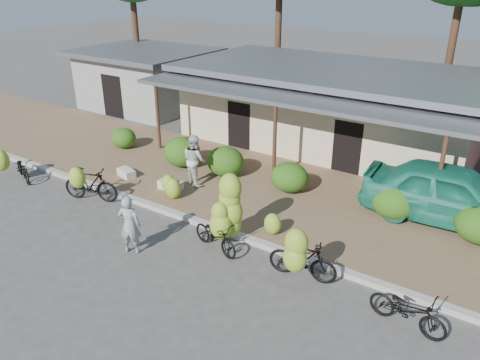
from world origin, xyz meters
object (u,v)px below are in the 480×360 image
object	(u,v)px
bike_far_left	(17,166)
sack_near	(171,185)
bike_right	(301,257)
bike_left	(89,184)
bike_center	(223,219)
teal_van	(453,194)
bike_far_right	(408,310)
vendor	(130,225)
sack_far	(126,173)
bystander	(195,160)

from	to	relation	value
bike_far_left	sack_near	world-z (taller)	bike_far_left
sack_near	bike_right	bearing A→B (deg)	-19.35
bike_far_left	bike_left	world-z (taller)	bike_left
bike_center	bike_right	xyz separation A→B (m)	(2.54, -0.32, -0.12)
bike_far_left	bike_right	size ratio (longest dim) A/B	0.96
bike_center	teal_van	size ratio (longest dim) A/B	0.41
bike_left	teal_van	bearing A→B (deg)	-83.11
bike_far_right	vendor	xyz separation A→B (m)	(-7.12, -1.16, 0.40)
bike_far_right	bike_left	bearing A→B (deg)	96.95
sack_near	teal_van	world-z (taller)	teal_van
sack_far	teal_van	xyz separation A→B (m)	(10.63, 3.03, 0.75)
bike_center	bike_right	size ratio (longest dim) A/B	1.18
bike_far_left	vendor	xyz separation A→B (m)	(6.92, -1.13, 0.29)
bike_center	bike_far_right	world-z (taller)	bike_center
bike_left	vendor	size ratio (longest dim) A/B	1.19
vendor	teal_van	size ratio (longest dim) A/B	0.32
sack_far	vendor	bearing A→B (deg)	-42.32
bike_left	teal_van	world-z (taller)	teal_van
bike_right	vendor	xyz separation A→B (m)	(-4.46, -1.33, 0.12)
bike_far_left	bystander	xyz separation A→B (m)	(5.73, 3.18, 0.47)
bike_far_right	sack_near	bearing A→B (deg)	83.70
sack_near	sack_far	xyz separation A→B (m)	(-2.08, -0.09, -0.01)
bike_right	sack_far	distance (m)	8.44
vendor	bystander	bearing A→B (deg)	-98.89
bike_far_right	teal_van	size ratio (longest dim) A/B	0.34
bike_far_left	bike_far_right	size ratio (longest dim) A/B	0.98
vendor	bike_center	bearing A→B (deg)	-163.76
bike_right	sack_far	bearing A→B (deg)	67.68
bike_left	sack_near	bearing A→B (deg)	-59.86
vendor	bike_left	bearing A→B (deg)	-47.42
bike_far_left	teal_van	distance (m)	14.82
bike_far_left	vendor	world-z (taller)	vendor
bike_left	sack_near	distance (m)	2.71
sack_far	bystander	size ratio (longest dim) A/B	0.41
bike_far_right	sack_near	world-z (taller)	bike_far_right
bike_far_left	bike_far_right	xyz separation A→B (m)	(14.05, 0.03, -0.10)
bike_center	sack_near	xyz separation A→B (m)	(-3.56, 1.82, -0.58)
bystander	teal_van	xyz separation A→B (m)	(8.11, 2.11, -0.01)
bike_left	vendor	distance (m)	3.69
bike_left	vendor	bearing A→B (deg)	-131.86
bike_right	sack_near	size ratio (longest dim) A/B	2.15
bike_left	bike_center	distance (m)	5.33
vendor	teal_van	distance (m)	9.43
sack_far	vendor	world-z (taller)	vendor
bystander	teal_van	world-z (taller)	bystander
bike_left	bystander	xyz separation A→B (m)	(2.20, 2.87, 0.37)
sack_far	bystander	xyz separation A→B (m)	(2.52, 0.92, 0.77)
teal_van	vendor	bearing A→B (deg)	129.47
bike_right	vendor	bearing A→B (deg)	98.37
teal_van	bike_center	bearing A→B (deg)	130.27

